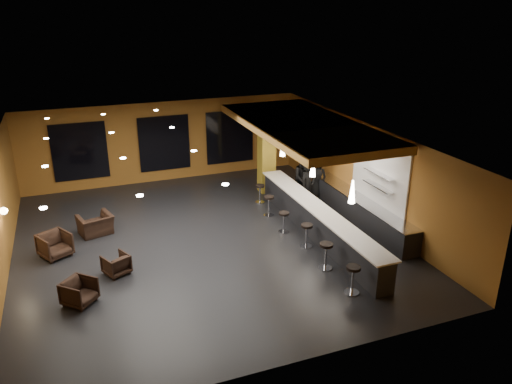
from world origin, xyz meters
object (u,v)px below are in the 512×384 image
object	(u,v)px
armchair_a	(79,292)
bar_stool_2	(307,233)
bar_counter	(317,223)
column	(267,151)
pendant_2	(283,147)
prep_counter	(360,211)
pendant_1	(313,166)
bar_stool_5	(260,191)
armchair_b	(116,264)
staff_a	(308,186)
bar_stool_4	(269,203)
bar_stool_1	(326,253)
armchair_d	(96,225)
bar_stool_0	(353,276)
staff_c	(316,178)
armchair_c	(55,245)
pendant_0	(352,192)
bar_stool_3	(284,220)
staff_b	(303,178)

from	to	relation	value
armchair_a	bar_stool_2	world-z (taller)	bar_stool_2
bar_counter	column	distance (m)	4.77
pendant_2	armchair_a	world-z (taller)	pendant_2
prep_counter	pendant_1	xyz separation A→B (m)	(-2.00, 0.00, 1.92)
armchair_a	bar_stool_5	distance (m)	8.53
bar_counter	armchair_b	distance (m)	6.66
pendant_2	prep_counter	bearing A→B (deg)	-51.34
column	pendant_1	distance (m)	4.14
prep_counter	staff_a	xyz separation A→B (m)	(-1.22, 1.83, 0.48)
prep_counter	bar_stool_4	world-z (taller)	prep_counter
armchair_a	bar_stool_1	xyz separation A→B (m)	(6.95, -0.70, 0.19)
armchair_d	bar_stool_4	size ratio (longest dim) A/B	1.39
pendant_2	armchair_a	distance (m)	9.10
bar_stool_0	bar_stool_1	bearing A→B (deg)	91.83
staff_c	armchair_d	bearing A→B (deg)	-155.77
bar_stool_0	bar_stool_2	xyz separation A→B (m)	(0.05, 2.93, -0.02)
armchair_a	bar_stool_5	world-z (taller)	bar_stool_5
pendant_1	column	bearing A→B (deg)	90.00
armchair_c	bar_stool_0	size ratio (longest dim) A/B	1.05
bar_stool_1	bar_stool_5	distance (m)	5.55
pendant_2	bar_counter	bearing A→B (deg)	-90.00
prep_counter	bar_stool_2	distance (m)	2.89
pendant_1	armchair_b	bearing A→B (deg)	-174.67
pendant_1	bar_stool_5	size ratio (longest dim) A/B	0.95
pendant_0	armchair_c	distance (m)	9.29
bar_counter	armchair_d	size ratio (longest dim) A/B	7.44
bar_counter	bar_stool_1	size ratio (longest dim) A/B	9.59
bar_stool_4	armchair_d	bearing A→B (deg)	173.66
staff_a	bar_stool_2	distance (m)	3.28
column	bar_stool_1	distance (m)	6.80
staff_c	armchair_b	distance (m)	8.91
staff_c	bar_stool_1	distance (m)	5.76
bar_stool_2	bar_stool_3	world-z (taller)	bar_stool_2
column	armchair_c	bearing A→B (deg)	-160.47
staff_c	bar_stool_1	world-z (taller)	staff_c
staff_c	armchair_c	size ratio (longest dim) A/B	1.99
column	pendant_2	world-z (taller)	column
staff_a	armchair_d	distance (m)	7.83
pendant_0	staff_c	distance (m)	5.63
bar_stool_3	bar_stool_1	bearing A→B (deg)	-86.89
pendant_0	bar_stool_0	world-z (taller)	pendant_0
pendant_2	armchair_c	size ratio (longest dim) A/B	0.81
column	armchair_d	world-z (taller)	column
prep_counter	armchair_b	xyz separation A→B (m)	(-8.66, -0.62, -0.12)
pendant_0	bar_stool_3	distance (m)	3.41
pendant_1	staff_a	size ratio (longest dim) A/B	0.38
staff_a	staff_c	world-z (taller)	staff_a
armchair_b	staff_c	bearing A→B (deg)	177.14
pendant_1	staff_b	bearing A→B (deg)	69.39
bar_stool_4	armchair_b	bearing A→B (deg)	-158.27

